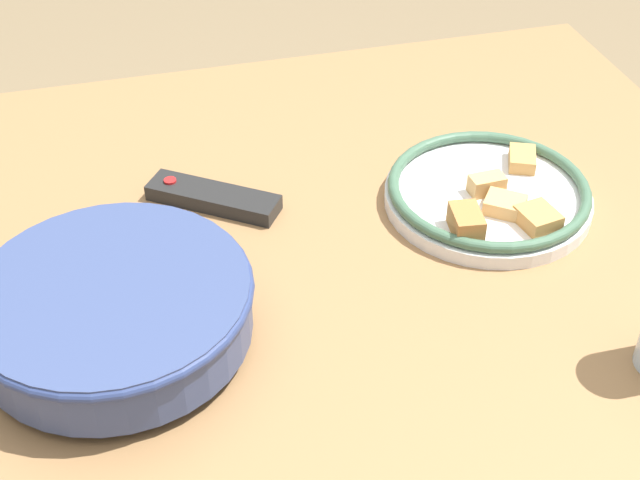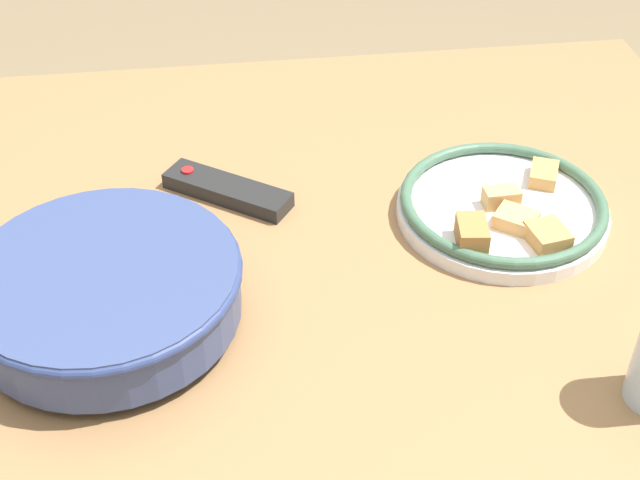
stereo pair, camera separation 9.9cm
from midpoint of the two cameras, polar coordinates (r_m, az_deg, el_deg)
name	(u,v)px [view 1 (the left image)]	position (r m, az deg, el deg)	size (l,w,h in m)	color
dining_table	(325,340)	(1.05, -2.38, -6.51)	(1.14, 1.06, 0.77)	olive
noodle_bowl	(114,309)	(0.93, -16.06, -4.37)	(0.28, 0.28, 0.08)	#384775
food_plate	(489,194)	(1.10, 8.26, 2.83)	(0.25, 0.25, 0.05)	white
tv_remote	(213,198)	(1.11, -9.40, 2.60)	(0.16, 0.13, 0.02)	black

